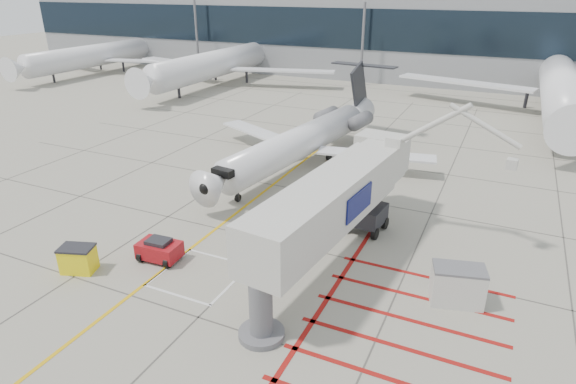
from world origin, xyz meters
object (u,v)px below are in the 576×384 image
at_px(jet_bridge, 327,212).
at_px(spill_bin, 78,259).
at_px(regional_jet, 287,131).
at_px(pushback_tug, 159,249).

relative_size(jet_bridge, spill_bin, 10.42).
bearing_deg(jet_bridge, regional_jet, 129.43).
bearing_deg(regional_jet, pushback_tug, -85.40).
height_order(jet_bridge, spill_bin, jet_bridge).
relative_size(regional_jet, spill_bin, 16.15).
height_order(regional_jet, spill_bin, regional_jet).
relative_size(pushback_tug, spill_bin, 1.37).
distance_m(jet_bridge, spill_bin, 13.67).
height_order(pushback_tug, spill_bin, spill_bin).
distance_m(regional_jet, spill_bin, 18.65).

